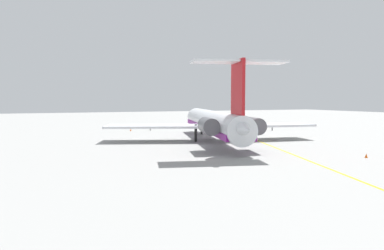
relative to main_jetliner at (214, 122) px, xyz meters
name	(u,v)px	position (x,y,z in m)	size (l,w,h in m)	color
ground	(228,139)	(2.78, -4.32, -3.43)	(298.22, 298.22, 0.00)	gray
main_jetliner	(214,122)	(0.00, 0.00, 0.00)	(42.50, 38.03, 12.56)	silver
ground_crew_near_nose	(150,126)	(25.68, 4.14, -2.38)	(0.37, 0.26, 1.65)	black
ground_crew_near_tail	(272,126)	(13.71, -22.27, -2.30)	(0.29, 0.45, 1.78)	black
safety_cone_nose	(131,130)	(26.09, 8.77, -3.15)	(0.40, 0.40, 0.55)	#EA590F
safety_cone_wingtip	(366,156)	(-23.08, -10.08, -3.15)	(0.40, 0.40, 0.55)	#EA590F
taxiway_centreline	(252,139)	(1.17, -8.74, -3.42)	(100.22, 0.36, 0.01)	gold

